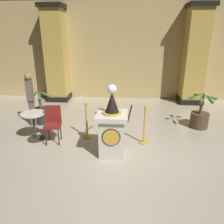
{
  "coord_description": "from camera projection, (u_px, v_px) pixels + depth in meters",
  "views": [
    {
      "loc": [
        0.15,
        -4.16,
        2.73
      ],
      "look_at": [
        -0.17,
        0.37,
        1.05
      ],
      "focal_mm": 35.15,
      "sensor_mm": 36.0,
      "label": 1
    }
  ],
  "objects": [
    {
      "name": "ground_plane",
      "position": [
        118.0,
        162.0,
        4.85
      ],
      "size": [
        11.97,
        11.97,
        0.0
      ],
      "primitive_type": "plane",
      "color": "#B2A893"
    },
    {
      "name": "potted_palm_left",
      "position": [
        41.0,
        112.0,
        6.84
      ],
      "size": [
        0.69,
        0.69,
        1.1
      ],
      "color": "#2D2823",
      "rests_on": "ground_plane"
    },
    {
      "name": "pedestal_clock",
      "position": [
        112.0,
        129.0,
        4.99
      ],
      "size": [
        0.7,
        0.7,
        1.67
      ],
      "color": "beige",
      "rests_on": "ground_plane"
    },
    {
      "name": "stanchion_near",
      "position": [
        144.0,
        130.0,
        5.57
      ],
      "size": [
        0.24,
        0.24,
        1.04
      ],
      "color": "gold",
      "rests_on": "ground_plane"
    },
    {
      "name": "column_left",
      "position": [
        56.0,
        55.0,
        8.72
      ],
      "size": [
        0.92,
        0.92,
        3.69
      ],
      "color": "black",
      "rests_on": "ground_plane"
    },
    {
      "name": "cafe_table",
      "position": [
        34.0,
        123.0,
        5.74
      ],
      "size": [
        0.63,
        0.63,
        0.75
      ],
      "color": "#332D28",
      "rests_on": "ground_plane"
    },
    {
      "name": "back_wall",
      "position": [
        124.0,
        52.0,
        8.95
      ],
      "size": [
        11.97,
        0.16,
        3.85
      ],
      "primitive_type": "cube",
      "color": "tan",
      "rests_on": "ground_plane"
    },
    {
      "name": "potted_palm_right",
      "position": [
        200.0,
        116.0,
        6.53
      ],
      "size": [
        0.8,
        0.77,
        1.14
      ],
      "color": "#4C3828",
      "rests_on": "ground_plane"
    },
    {
      "name": "column_right",
      "position": [
        195.0,
        56.0,
        8.36
      ],
      "size": [
        0.94,
        0.94,
        3.69
      ],
      "color": "black",
      "rests_on": "ground_plane"
    },
    {
      "name": "bystander_guest",
      "position": [
        31.0,
        98.0,
        6.58
      ],
      "size": [
        0.35,
        0.42,
        1.61
      ],
      "color": "brown",
      "rests_on": "ground_plane"
    },
    {
      "name": "velvet_rope",
      "position": [
        115.0,
        112.0,
        5.58
      ],
      "size": [
        0.91,
        0.89,
        0.22
      ],
      "color": "black"
    },
    {
      "name": "stanchion_far",
      "position": [
        87.0,
        125.0,
        5.88
      ],
      "size": [
        0.24,
        0.24,
        1.02
      ],
      "color": "gold",
      "rests_on": "ground_plane"
    },
    {
      "name": "cafe_chair_red",
      "position": [
        53.0,
        121.0,
        5.6
      ],
      "size": [
        0.44,
        0.44,
        0.96
      ],
      "color": "black",
      "rests_on": "ground_plane"
    }
  ]
}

